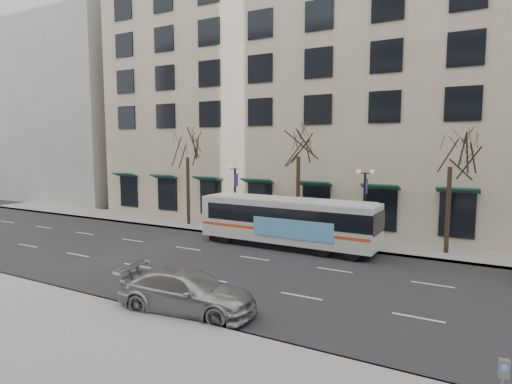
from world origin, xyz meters
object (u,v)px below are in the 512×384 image
Objects in this scene: city_bus at (288,221)px; pay_station at (503,372)px; tree_far_right at (451,151)px; silver_car at (187,291)px; tree_far_mid at (298,143)px; tree_far_left at (187,146)px; lamp_post_right at (364,204)px; lamp_post_left at (235,195)px.

pay_station is at bearing -46.42° from city_bus.
tree_far_right reaches higher than silver_car.
tree_far_mid is 16.26m from silver_car.
silver_car is (-8.40, -15.00, -5.57)m from tree_far_right.
tree_far_right is 17.46m from pay_station.
tree_far_left is 28.61m from pay_station.
tree_far_mid reaches higher than tree_far_right.
tree_far_left is 1.03× the size of tree_far_right.
tree_far_mid is 5.96m from city_bus.
tree_far_mid is 21.58m from pay_station.
lamp_post_right is 4.17× the size of pay_station.
tree_far_right is 10.90m from city_bus.
tree_far_mid is 6.41m from lamp_post_right.
tree_far_right is at bearing -0.00° from tree_far_mid.
tree_far_right reaches higher than pay_station.
tree_far_right is 15.40m from lamp_post_left.
city_bus is (10.60, -3.01, -4.91)m from tree_far_left.
tree_far_mid is 10.01m from tree_far_right.
tree_far_right is 1.55× the size of lamp_post_left.
lamp_post_left is 0.89× the size of silver_car.
lamp_post_left is at bearing 157.99° from city_bus.
tree_far_mid reaches higher than silver_car.
tree_far_right is 0.66× the size of city_bus.
tree_far_mid is at bearing 0.00° from tree_far_left.
tree_far_left is 0.98× the size of tree_far_mid.
tree_far_left is 19.85m from silver_car.
city_bus is at bearing -78.70° from tree_far_mid.
tree_far_mid is at bearing 102.57° from city_bus.
tree_far_right is at bearing 6.85° from lamp_post_right.
tree_far_mid is 6.40m from lamp_post_left.
lamp_post_right is at bearing -2.29° from tree_far_left.
silver_car is at bearing -103.30° from lamp_post_right.
lamp_post_right is at bearing 0.00° from lamp_post_left.
lamp_post_right is 5.15m from city_bus.
tree_far_left is 6.67× the size of pay_station.
lamp_post_right is 0.89× the size of silver_car.
city_bus is (0.60, -3.01, -5.12)m from tree_far_mid.
tree_far_right is at bearing 19.00° from city_bus.
silver_car reaches higher than pay_station.
lamp_post_left is 1.00× the size of lamp_post_right.
tree_far_right is (20.00, 0.00, -0.28)m from tree_far_left.
lamp_post_left is at bearing 129.74° from pay_station.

